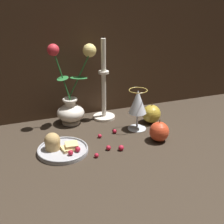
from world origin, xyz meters
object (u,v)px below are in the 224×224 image
plate_with_pastries (60,147)px  wine_glass (138,103)px  apple_beside_vase (159,132)px  apple_near_glass (151,114)px  vase (72,100)px  candlestick (104,93)px

plate_with_pastries → wine_glass: size_ratio=1.07×
apple_beside_vase → apple_near_glass: (0.05, 0.15, 0.00)m
vase → apple_near_glass: 0.33m
vase → candlestick: candlestick is taller
apple_beside_vase → vase: bearing=134.6°
plate_with_pastries → wine_glass: bearing=13.1°
apple_near_glass → apple_beside_vase: bearing=-106.7°
vase → wine_glass: bearing=-32.8°
wine_glass → candlestick: 0.17m
apple_beside_vase → candlestick: bearing=115.2°
vase → wine_glass: vase is taller
plate_with_pastries → apple_near_glass: (0.40, 0.11, 0.02)m
candlestick → apple_near_glass: 0.21m
candlestick → apple_beside_vase: candlestick is taller
wine_glass → apple_beside_vase: size_ratio=1.92×
candlestick → apple_near_glass: candlestick is taller
vase → apple_beside_vase: size_ratio=3.89×
apple_beside_vase → apple_near_glass: size_ratio=0.97×
vase → wine_glass: (0.22, -0.14, 0.01)m
wine_glass → candlestick: (-0.09, 0.14, 0.00)m
plate_with_pastries → apple_beside_vase: 0.36m
apple_near_glass → candlestick: bearing=146.7°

